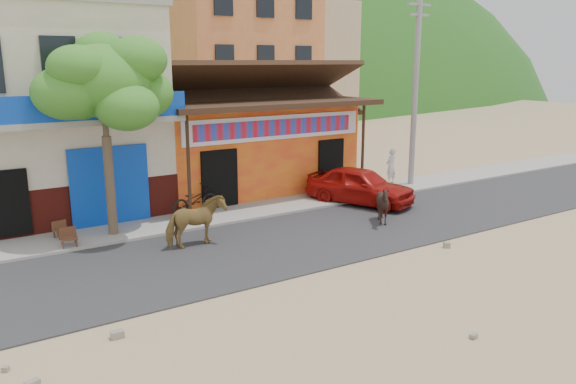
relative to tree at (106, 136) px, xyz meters
The scene contains 16 objects.
ground 8.03m from the tree, 51.58° to the right, with size 120.00×120.00×0.00m, color #9E825B.
road 6.45m from the tree, 35.66° to the right, with size 60.00×5.00×0.04m, color #28282B.
sidewalk 5.53m from the tree, ahead, with size 60.00×2.00×0.12m, color gray.
dance_club 7.93m from the tree, 32.47° to the left, with size 8.00×6.00×3.60m, color orange.
cafe_building 4.31m from the tree, 102.09° to the left, with size 7.00×6.00×7.00m, color beige.
apartment_front 22.90m from the tree, 53.23° to the left, with size 9.00×9.00×12.00m, color #CC723F.
apartment_rear 33.17m from the tree, 46.96° to the left, with size 8.00×8.00×10.00m, color tan.
tree is the anchor object (origin of this frame).
utility_pole 12.84m from the tree, ahead, with size 0.24×0.24×8.00m, color gray.
cow_tan 3.71m from the tree, 52.42° to the right, with size 0.79×1.74×1.47m, color olive.
cow_dark 8.95m from the tree, 23.61° to the right, with size 1.04×1.17×1.29m, color black.
red_car 9.31m from the tree, ahead, with size 1.65×4.10×1.40m, color #A20F0B.
scooter 4.02m from the tree, 14.04° to the left, with size 0.65×1.85×0.97m, color black.
pedestrian 12.30m from the tree, ahead, with size 0.55×0.36×1.52m, color silver.
cafe_chair_left 2.92m from the tree, 160.35° to the right, with size 0.45×0.45×0.96m, color #51291B, non-canonical shape.
cafe_chair_right 2.92m from the tree, 163.83° to the left, with size 0.43×0.43×0.93m, color #4B2419, non-canonical shape.
Camera 1 is at (-9.04, -10.92, 5.31)m, focal length 35.00 mm.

